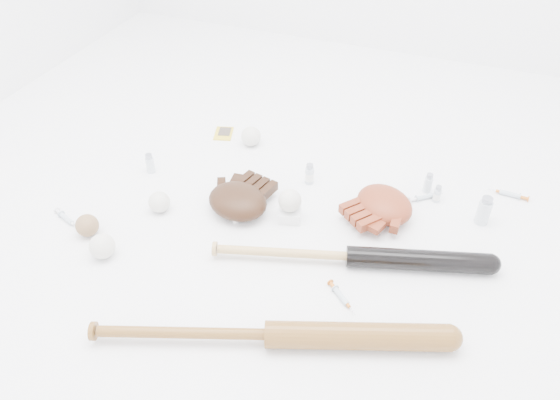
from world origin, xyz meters
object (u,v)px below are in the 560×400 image
(bat_wood, at_px, (269,334))
(bat_dark, at_px, (350,256))
(pedestal, at_px, (290,214))
(glove_dark, at_px, (238,201))

(bat_wood, bearing_deg, bat_dark, 51.57)
(pedestal, bearing_deg, bat_wood, -75.92)
(bat_dark, height_order, glove_dark, glove_dark)
(bat_dark, height_order, pedestal, bat_dark)
(glove_dark, relative_size, pedestal, 3.40)
(bat_wood, bearing_deg, pedestal, 84.33)
(bat_dark, distance_m, bat_wood, 0.38)
(bat_dark, bearing_deg, pedestal, 135.11)
(bat_wood, distance_m, pedestal, 0.51)
(bat_dark, relative_size, glove_dark, 3.55)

